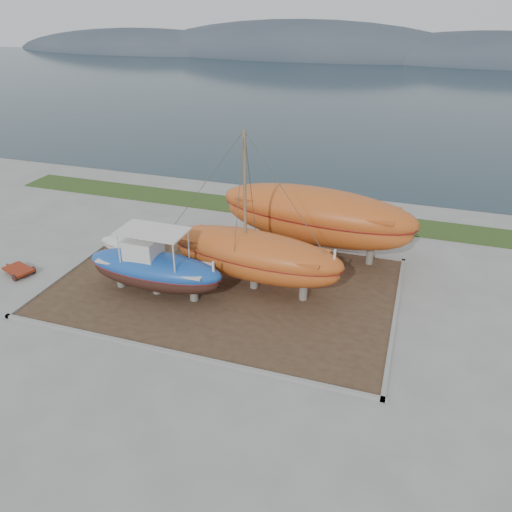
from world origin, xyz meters
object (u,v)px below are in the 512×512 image
(orange_sailboat, at_px, (254,215))
(red_trailer, at_px, (19,271))
(white_dinghy, at_px, (130,247))
(orange_bare_hull, at_px, (315,222))
(blue_caique, at_px, (154,262))

(orange_sailboat, height_order, red_trailer, orange_sailboat)
(white_dinghy, relative_size, orange_bare_hull, 0.31)
(blue_caique, xyz_separation_m, red_trailer, (-8.52, -0.61, -1.70))
(orange_sailboat, bearing_deg, blue_caique, -149.12)
(blue_caique, height_order, white_dinghy, blue_caique)
(orange_bare_hull, relative_size, red_trailer, 4.72)
(white_dinghy, height_order, orange_sailboat, orange_sailboat)
(orange_sailboat, bearing_deg, orange_bare_hull, 74.02)
(blue_caique, bearing_deg, orange_bare_hull, 47.44)
(blue_caique, height_order, orange_bare_hull, orange_bare_hull)
(blue_caique, bearing_deg, red_trailer, -175.39)
(orange_sailboat, bearing_deg, red_trailer, -161.83)
(blue_caique, bearing_deg, white_dinghy, 138.08)
(orange_sailboat, distance_m, red_trailer, 14.17)
(blue_caique, distance_m, orange_sailboat, 5.75)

